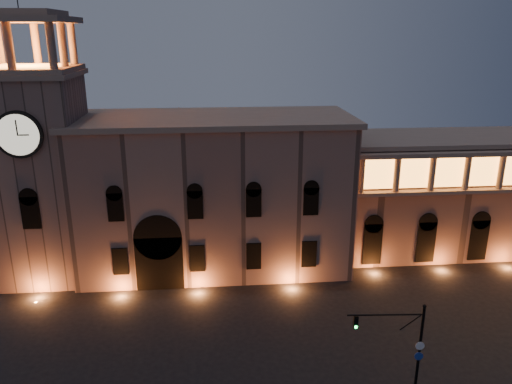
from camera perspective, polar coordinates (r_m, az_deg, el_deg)
government_building at (r=57.17m, az=-4.86°, el=-0.12°), size 30.80×12.80×17.60m
clock_tower at (r=58.17m, az=-23.43°, el=2.58°), size 9.80×9.80×32.40m
colonnade_wing at (r=68.61m, az=24.92°, el=0.06°), size 40.60×11.50×14.50m
traffic_light at (r=39.80m, az=16.79°, el=-16.91°), size 5.81×0.80×7.98m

